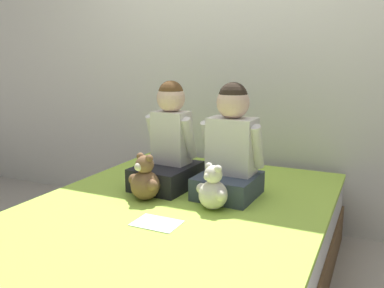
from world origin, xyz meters
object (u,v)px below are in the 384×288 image
(child_on_right, at_px, (231,148))
(teddy_bear_held_by_right_child, at_px, (213,190))
(sign_card, at_px, (157,223))
(child_on_left, at_px, (169,146))
(bed, at_px, (177,246))
(teddy_bear_held_by_left_child, at_px, (145,180))

(child_on_right, bearing_deg, teddy_bear_held_by_right_child, -88.16)
(sign_card, bearing_deg, child_on_right, 72.98)
(child_on_left, height_order, teddy_bear_held_by_right_child, child_on_left)
(bed, height_order, teddy_bear_held_by_left_child, teddy_bear_held_by_left_child)
(bed, bearing_deg, child_on_left, 124.44)
(child_on_right, relative_size, teddy_bear_held_by_right_child, 2.65)
(child_on_left, relative_size, teddy_bear_held_by_right_child, 2.65)
(child_on_left, distance_m, teddy_bear_held_by_right_child, 0.46)
(bed, xyz_separation_m, teddy_bear_held_by_left_child, (-0.19, 0.01, 0.33))
(bed, distance_m, child_on_left, 0.57)
(child_on_left, bearing_deg, bed, -51.85)
(teddy_bear_held_by_right_child, height_order, sign_card, teddy_bear_held_by_right_child)
(teddy_bear_held_by_right_child, bearing_deg, child_on_right, 114.19)
(bed, relative_size, teddy_bear_held_by_right_child, 8.42)
(teddy_bear_held_by_left_child, bearing_deg, sign_card, -30.71)
(teddy_bear_held_by_left_child, relative_size, teddy_bear_held_by_right_child, 1.08)
(child_on_right, distance_m, teddy_bear_held_by_right_child, 0.29)
(bed, relative_size, teddy_bear_held_by_left_child, 7.83)
(bed, xyz_separation_m, child_on_right, (0.19, 0.27, 0.49))
(child_on_right, bearing_deg, teddy_bear_held_by_left_child, -142.54)
(teddy_bear_held_by_left_child, bearing_deg, child_on_left, 108.16)
(child_on_right, xyz_separation_m, sign_card, (-0.16, -0.52, -0.26))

